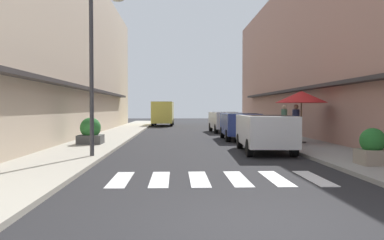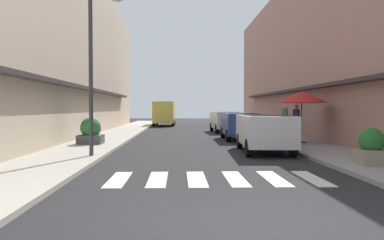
# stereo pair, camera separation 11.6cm
# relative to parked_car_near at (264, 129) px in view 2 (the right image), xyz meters

# --- Properties ---
(ground_plane) EXTENTS (91.26, 91.26, 0.00)m
(ground_plane) POSITION_rel_parked_car_near_xyz_m (-2.45, 6.83, -0.92)
(ground_plane) COLOR #232326
(sidewalk_left) EXTENTS (2.68, 58.07, 0.12)m
(sidewalk_left) POSITION_rel_parked_car_near_xyz_m (-7.28, 6.83, -0.86)
(sidewalk_left) COLOR #ADA899
(sidewalk_left) RESTS_ON ground_plane
(sidewalk_right) EXTENTS (2.68, 58.07, 0.12)m
(sidewalk_right) POSITION_rel_parked_car_near_xyz_m (2.39, 6.83, -0.86)
(sidewalk_right) COLOR gray
(sidewalk_right) RESTS_ON ground_plane
(building_row_left) EXTENTS (5.50, 39.33, 10.30)m
(building_row_left) POSITION_rel_parked_car_near_xyz_m (-11.11, 7.91, 4.22)
(building_row_left) COLOR #C6B299
(building_row_left) RESTS_ON ground_plane
(building_row_right) EXTENTS (5.50, 39.33, 10.09)m
(building_row_right) POSITION_rel_parked_car_near_xyz_m (6.22, 7.91, 4.12)
(building_row_right) COLOR #A87A6B
(building_row_right) RESTS_ON ground_plane
(crosswalk) EXTENTS (5.20, 2.20, 0.01)m
(crosswalk) POSITION_rel_parked_car_near_xyz_m (-2.45, -5.81, -0.92)
(crosswalk) COLOR silver
(crosswalk) RESTS_ON ground_plane
(parked_car_near) EXTENTS (1.95, 4.48, 1.47)m
(parked_car_near) POSITION_rel_parked_car_near_xyz_m (0.00, 0.00, 0.00)
(parked_car_near) COLOR silver
(parked_car_near) RESTS_ON ground_plane
(parked_car_mid) EXTENTS (1.86, 4.23, 1.47)m
(parked_car_mid) POSITION_rel_parked_car_near_xyz_m (-0.00, 6.19, -0.00)
(parked_car_mid) COLOR navy
(parked_car_mid) RESTS_ON ground_plane
(parked_car_far) EXTENTS (1.97, 4.26, 1.47)m
(parked_car_far) POSITION_rel_parked_car_near_xyz_m (0.00, 13.00, -0.00)
(parked_car_far) COLOR silver
(parked_car_far) RESTS_ON ground_plane
(delivery_van) EXTENTS (2.12, 5.45, 2.37)m
(delivery_van) POSITION_rel_parked_car_near_xyz_m (-4.74, 23.93, 0.48)
(delivery_van) COLOR #D8CC4C
(delivery_van) RESTS_ON ground_plane
(street_lamp) EXTENTS (1.19, 0.28, 5.56)m
(street_lamp) POSITION_rel_parked_car_near_xyz_m (-6.15, -1.85, 2.58)
(street_lamp) COLOR #38383D
(street_lamp) RESTS_ON sidewalk_left
(cafe_umbrella) EXTENTS (2.41, 2.41, 2.42)m
(cafe_umbrella) POSITION_rel_parked_car_near_xyz_m (2.36, 2.87, 1.33)
(cafe_umbrella) COLOR #262626
(cafe_umbrella) RESTS_ON sidewalk_right
(planter_corner) EXTENTS (0.80, 0.80, 1.05)m
(planter_corner) POSITION_rel_parked_car_near_xyz_m (2.16, -4.31, -0.31)
(planter_corner) COLOR gray
(planter_corner) RESTS_ON sidewalk_right
(planter_midblock) EXTENTS (1.08, 1.08, 1.19)m
(planter_midblock) POSITION_rel_parked_car_near_xyz_m (-7.36, 2.76, -0.27)
(planter_midblock) COLOR #4C4C4C
(planter_midblock) RESTS_ON sidewalk_left
(pedestrian_walking_near) EXTENTS (0.34, 0.34, 1.80)m
(pedestrian_walking_near) POSITION_rel_parked_car_near_xyz_m (2.59, 6.64, 0.15)
(pedestrian_walking_near) COLOR #282B33
(pedestrian_walking_near) RESTS_ON sidewalk_right
(pedestrian_walking_far) EXTENTS (0.34, 0.34, 1.80)m
(pedestrian_walking_far) POSITION_rel_parked_car_near_xyz_m (2.26, 3.34, 0.15)
(pedestrian_walking_far) COLOR #282B33
(pedestrian_walking_far) RESTS_ON sidewalk_right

